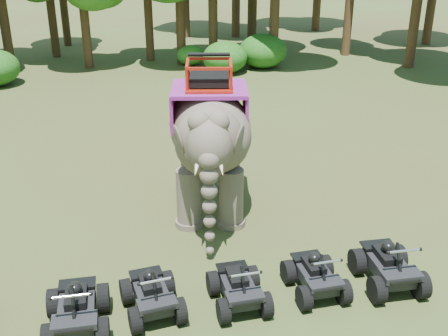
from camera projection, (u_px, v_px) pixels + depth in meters
The scene contains 9 objects.
ground at pixel (234, 253), 14.59m from camera, with size 110.00×110.00×0.00m, color #47381E.
elephant at pixel (210, 137), 16.04m from camera, with size 2.35×5.35×4.50m, color brown, non-canonical shape.
atv_0 at pixel (76, 304), 11.60m from camera, with size 1.31×1.80×1.33m, color black, non-canonical shape.
atv_1 at pixel (152, 289), 12.16m from camera, with size 1.19×1.64×1.21m, color black, non-canonical shape.
atv_2 at pixel (239, 282), 12.41m from camera, with size 1.17×1.60×1.19m, color black, non-canonical shape.
atv_3 at pixel (316, 270), 12.83m from camera, with size 1.17×1.60×1.19m, color black, non-canonical shape.
atv_4 at pixel (389, 260), 13.08m from camera, with size 1.31×1.79×1.33m, color black, non-canonical shape.
tree_0 at pixel (148, 5), 33.15m from camera, with size 4.59×4.59×6.56m, color #195114, non-canonical shape.
tree_32 at pixel (83, 7), 31.34m from camera, with size 4.83×4.83×6.90m, color #195114, non-canonical shape.
Camera 1 is at (-2.90, -12.09, 7.95)m, focal length 45.00 mm.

